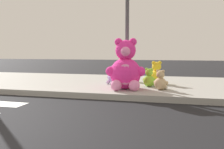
# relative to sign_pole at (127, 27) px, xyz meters

# --- Properties ---
(sidewalk) EXTENTS (28.00, 4.40, 0.15)m
(sidewalk) POSITION_rel_sign_pole_xyz_m (-1.00, 0.80, -1.77)
(sidewalk) COLOR #9E9B93
(sidewalk) RESTS_ON ground_plane
(sign_pole) EXTENTS (0.56, 0.11, 3.20)m
(sign_pole) POSITION_rel_sign_pole_xyz_m (0.00, 0.00, 0.00)
(sign_pole) COLOR #4C4C51
(sign_pole) RESTS_ON sidewalk
(plush_pink_large) EXTENTS (1.03, 0.94, 1.35)m
(plush_pink_large) POSITION_rel_sign_pole_xyz_m (0.07, -0.59, -1.16)
(plush_pink_large) COLOR #F22D93
(plush_pink_large) RESTS_ON sidewalk
(plush_teal) EXTENTS (0.38, 0.44, 0.57)m
(plush_teal) POSITION_rel_sign_pole_xyz_m (-0.12, 1.08, -1.47)
(plush_teal) COLOR teal
(plush_teal) RESTS_ON sidewalk
(plush_yellow) EXTENTS (0.52, 0.50, 0.70)m
(plush_yellow) POSITION_rel_sign_pole_xyz_m (0.80, 0.71, -1.42)
(plush_yellow) COLOR yellow
(plush_yellow) RESTS_ON sidewalk
(plush_lime) EXTENTS (0.40, 0.38, 0.53)m
(plush_lime) POSITION_rel_sign_pole_xyz_m (0.64, 0.02, -1.48)
(plush_lime) COLOR #8CD133
(plush_lime) RESTS_ON sidewalk
(plush_lavender) EXTENTS (0.39, 0.40, 0.56)m
(plush_lavender) POSITION_rel_sign_pole_xyz_m (-0.48, 0.30, -1.47)
(plush_lavender) COLOR #B28CD8
(plush_lavender) RESTS_ON sidewalk
(plush_tan) EXTENTS (0.39, 0.38, 0.53)m
(plush_tan) POSITION_rel_sign_pole_xyz_m (0.98, -0.48, -1.49)
(plush_tan) COLOR tan
(plush_tan) RESTS_ON sidewalk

